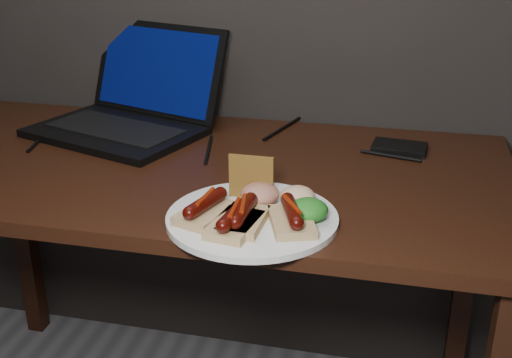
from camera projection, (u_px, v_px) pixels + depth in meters
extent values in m
cube|color=#341A0D|center=(189.00, 170.00, 1.42)|extent=(1.40, 0.70, 0.03)
cube|color=#341A0D|center=(24.00, 229.00, 1.97)|extent=(0.05, 0.05, 0.72)
cube|color=#341A0D|center=(464.00, 280.00, 1.70)|extent=(0.05, 0.05, 0.72)
cube|color=black|center=(115.00, 132.00, 1.58)|extent=(0.46, 0.38, 0.02)
cube|color=black|center=(115.00, 128.00, 1.58)|extent=(0.37, 0.25, 0.00)
cube|color=black|center=(158.00, 69.00, 1.68)|extent=(0.40, 0.21, 0.23)
cube|color=#060840|center=(158.00, 69.00, 1.68)|extent=(0.36, 0.18, 0.20)
cube|color=black|center=(399.00, 148.00, 1.48)|extent=(0.13, 0.09, 0.02)
cylinder|color=black|center=(209.00, 150.00, 1.48)|extent=(0.05, 0.18, 0.01)
cylinder|color=black|center=(284.00, 127.00, 1.63)|extent=(0.07, 0.21, 0.01)
cylinder|color=black|center=(391.00, 156.00, 1.44)|extent=(0.14, 0.04, 0.01)
cylinder|color=black|center=(42.00, 137.00, 1.56)|extent=(0.05, 0.20, 0.01)
cylinder|color=white|center=(252.00, 218.00, 1.15)|extent=(0.37, 0.37, 0.01)
cube|color=tan|center=(206.00, 213.00, 1.13)|extent=(0.10, 0.13, 0.02)
cylinder|color=#440804|center=(205.00, 203.00, 1.13)|extent=(0.05, 0.10, 0.02)
sphere|color=#440804|center=(189.00, 213.00, 1.09)|extent=(0.02, 0.02, 0.02)
sphere|color=#440804|center=(220.00, 193.00, 1.16)|extent=(0.03, 0.02, 0.02)
cylinder|color=maroon|center=(205.00, 196.00, 1.12)|extent=(0.02, 0.07, 0.01)
cube|color=tan|center=(243.00, 221.00, 1.11)|extent=(0.07, 0.12, 0.02)
cylinder|color=#440804|center=(243.00, 210.00, 1.10)|extent=(0.03, 0.10, 0.02)
sphere|color=#440804|center=(235.00, 222.00, 1.06)|extent=(0.03, 0.02, 0.02)
sphere|color=#440804|center=(251.00, 199.00, 1.14)|extent=(0.03, 0.02, 0.02)
cylinder|color=maroon|center=(243.00, 204.00, 1.09)|extent=(0.02, 0.07, 0.01)
cube|color=tan|center=(292.00, 222.00, 1.10)|extent=(0.10, 0.13, 0.02)
cylinder|color=#440804|center=(292.00, 211.00, 1.10)|extent=(0.06, 0.10, 0.02)
sphere|color=#440804|center=(297.00, 223.00, 1.05)|extent=(0.03, 0.02, 0.02)
sphere|color=#440804|center=(287.00, 199.00, 1.14)|extent=(0.03, 0.02, 0.02)
cylinder|color=maroon|center=(292.00, 204.00, 1.09)|extent=(0.04, 0.06, 0.01)
cube|color=tan|center=(235.00, 225.00, 1.09)|extent=(0.09, 0.12, 0.02)
cylinder|color=#440804|center=(235.00, 214.00, 1.08)|extent=(0.04, 0.10, 0.02)
sphere|color=#440804|center=(223.00, 226.00, 1.04)|extent=(0.03, 0.02, 0.02)
sphere|color=#440804|center=(245.00, 203.00, 1.12)|extent=(0.03, 0.02, 0.02)
cylinder|color=maroon|center=(234.00, 208.00, 1.08)|extent=(0.01, 0.07, 0.01)
cube|color=#A2762C|center=(251.00, 177.00, 1.20)|extent=(0.09, 0.01, 0.08)
ellipsoid|color=#125A16|center=(308.00, 210.00, 1.12)|extent=(0.07, 0.07, 0.04)
ellipsoid|color=maroon|center=(260.00, 194.00, 1.18)|extent=(0.07, 0.07, 0.04)
ellipsoid|color=beige|center=(298.00, 196.00, 1.18)|extent=(0.06, 0.06, 0.04)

